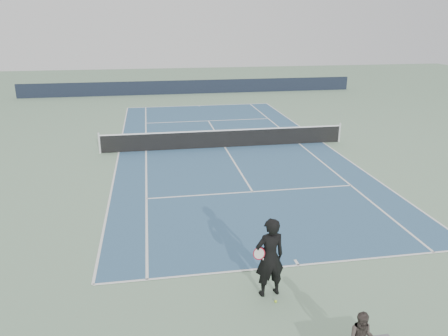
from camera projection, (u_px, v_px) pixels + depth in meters
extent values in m
plane|color=gray|center=(225.00, 147.00, 23.10)|extent=(80.00, 80.00, 0.00)
cube|color=#33587A|center=(225.00, 147.00, 23.09)|extent=(10.97, 23.77, 0.01)
cylinder|color=silver|center=(99.00, 143.00, 21.90)|extent=(0.10, 0.10, 1.07)
cylinder|color=silver|center=(339.00, 133.00, 23.95)|extent=(0.10, 0.10, 1.07)
cube|color=black|center=(225.00, 139.00, 22.95)|extent=(12.80, 0.03, 0.90)
cube|color=white|center=(225.00, 130.00, 22.80)|extent=(12.80, 0.04, 0.06)
cube|color=black|center=(191.00, 87.00, 39.58)|extent=(30.00, 0.25, 1.20)
imported|color=black|center=(270.00, 257.00, 10.46)|extent=(0.85, 0.66, 2.05)
torus|color=#A20D21|center=(259.00, 254.00, 10.32)|extent=(0.34, 0.18, 0.36)
cylinder|color=white|center=(259.00, 254.00, 10.32)|extent=(0.29, 0.14, 0.32)
cylinder|color=white|center=(263.00, 262.00, 10.45)|extent=(0.08, 0.13, 0.27)
sphere|color=#C3E82F|center=(276.00, 301.00, 10.45)|extent=(0.06, 0.06, 0.06)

